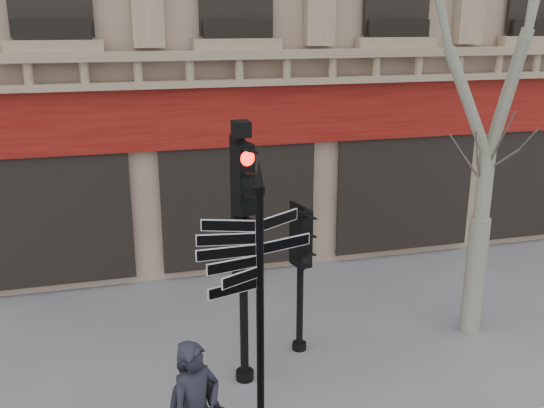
{
  "coord_description": "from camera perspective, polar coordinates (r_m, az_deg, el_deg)",
  "views": [
    {
      "loc": [
        -2.6,
        -7.56,
        5.53
      ],
      "look_at": [
        -0.41,
        0.6,
        2.95
      ],
      "focal_mm": 40.0,
      "sensor_mm": 36.0,
      "label": 1
    }
  ],
  "objects": [
    {
      "name": "traffic_signal_main",
      "position": [
        8.96,
        -2.79,
        -1.91
      ],
      "size": [
        0.52,
        0.43,
        4.16
      ],
      "rotation": [
        0.0,
        0.0,
        0.24
      ],
      "color": "black",
      "rests_on": "ground"
    },
    {
      "name": "fingerpost",
      "position": [
        7.86,
        -1.16,
        -4.89
      ],
      "size": [
        1.8,
        1.8,
        3.87
      ],
      "rotation": [
        0.0,
        0.0,
        0.11
      ],
      "color": "black",
      "rests_on": "ground"
    },
    {
      "name": "traffic_signal_secondary",
      "position": [
        10.12,
        2.71,
        -4.66
      ],
      "size": [
        0.5,
        0.41,
        2.58
      ],
      "rotation": [
        0.0,
        0.0,
        0.26
      ],
      "color": "black",
      "rests_on": "ground"
    },
    {
      "name": "ground",
      "position": [
        9.73,
        3.39,
        -17.69
      ],
      "size": [
        80.0,
        80.0,
        0.0
      ],
      "primitive_type": "plane",
      "color": "slate",
      "rests_on": "ground"
    }
  ]
}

